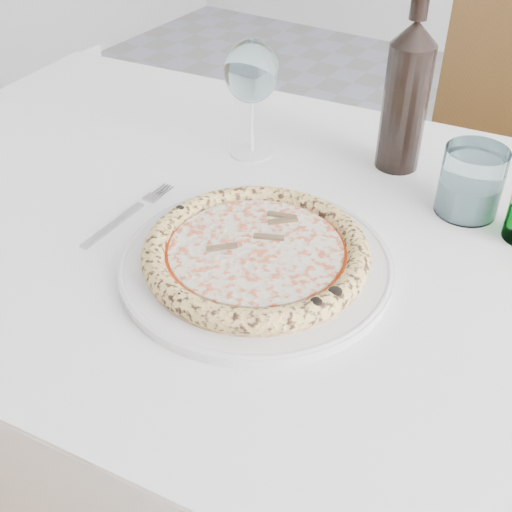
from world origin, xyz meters
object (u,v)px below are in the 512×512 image
Objects in this scene: plate at (256,263)px; wine_bottle at (406,95)px; chair_far at (480,163)px; wine_glass at (251,74)px; pizza at (256,252)px; tumbler at (470,186)px; dining_table at (292,278)px.

plate is 1.24× the size of wine_bottle.
wine_glass reaches higher than chair_far.
pizza is at bearing 160.64° from plate.
chair_far is at bearing 100.13° from tumbler.
wine_bottle is at bearing 82.09° from plate.
wine_glass is 0.37m from tumbler.
chair_far reaches higher than dining_table.
plate is (-0.08, -0.85, 0.23)m from chair_far.
plate is at bearing -56.36° from wine_glass.
wine_glass is 1.92× the size of tumbler.
dining_table is at bearing -96.42° from chair_far.
wine_bottle reaches higher than wine_glass.
chair_far is 9.27× the size of tumbler.
wine_bottle reaches higher than chair_far.
dining_table is 5.29× the size of pizza.
tumbler is 0.35× the size of wine_bottle.
pizza is at bearing -97.91° from wine_bottle.
dining_table is 0.14m from plate.
dining_table is at bearing 90.00° from plate.
tumbler reaches higher than dining_table.
plate reaches higher than dining_table.
tumbler is at bearing 43.54° from dining_table.
tumbler is (0.19, 0.28, 0.03)m from plate.
wine_glass is at bearing -157.64° from wine_bottle.
chair_far is 3.26× the size of wine_bottle.
chair_far is at bearing 84.33° from pizza.
wine_bottle is at bearing 79.01° from dining_table.
wine_glass is at bearing 137.21° from dining_table.
wine_glass is (-0.17, 0.16, 0.22)m from dining_table.
chair_far is at bearing 85.92° from wine_bottle.
chair_far reaches higher than plate.
plate is at bearing -90.00° from dining_table.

